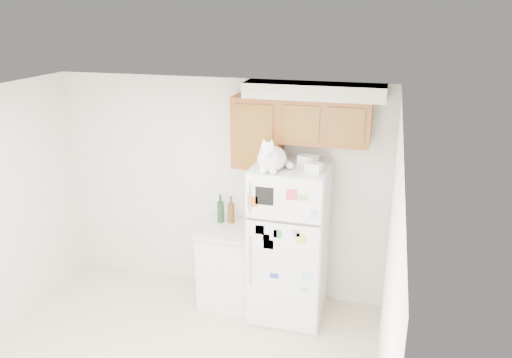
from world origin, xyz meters
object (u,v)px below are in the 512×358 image
at_px(cat, 271,158).
at_px(bottle_green, 221,208).
at_px(bottle_amber, 231,209).
at_px(storage_box_back, 308,160).
at_px(storage_box_front, 314,167).
at_px(base_counter, 230,264).
at_px(refrigerator, 289,243).

height_order(cat, bottle_green, cat).
relative_size(bottle_green, bottle_amber, 1.04).
height_order(storage_box_back, storage_box_front, storage_box_back).
bearing_deg(storage_box_back, base_counter, -158.51).
bearing_deg(storage_box_back, storage_box_front, -44.85).
bearing_deg(refrigerator, base_counter, 173.90).
bearing_deg(storage_box_front, cat, -154.97).
distance_m(refrigerator, storage_box_back, 0.92).
bearing_deg(bottle_green, refrigerator, -12.27).
distance_m(cat, bottle_amber, 1.02).
xyz_separation_m(base_counter, storage_box_front, (0.94, -0.20, 1.28)).
xyz_separation_m(refrigerator, base_counter, (-0.69, 0.07, -0.39)).
bearing_deg(refrigerator, storage_box_back, 27.75).
bearing_deg(storage_box_back, bottle_green, -164.74).
bearing_deg(storage_box_back, refrigerator, -131.30).
bearing_deg(refrigerator, storage_box_front, -26.47).
height_order(base_counter, storage_box_front, storage_box_front).
xyz_separation_m(refrigerator, cat, (-0.16, -0.21, 0.98)).
height_order(cat, storage_box_back, cat).
height_order(cat, storage_box_front, cat).
bearing_deg(base_counter, cat, -27.64).
bearing_deg(cat, bottle_amber, 144.01).
xyz_separation_m(base_counter, bottle_green, (-0.13, 0.11, 0.62)).
xyz_separation_m(refrigerator, storage_box_back, (0.16, 0.08, 0.90)).
bearing_deg(cat, storage_box_back, 42.64).
height_order(refrigerator, cat, cat).
xyz_separation_m(base_counter, bottle_amber, (-0.02, 0.12, 0.61)).
bearing_deg(base_counter, storage_box_back, 0.53).
xyz_separation_m(storage_box_front, bottle_amber, (-0.95, 0.32, -0.67)).
distance_m(refrigerator, storage_box_front, 0.94).
xyz_separation_m(cat, bottle_amber, (-0.55, 0.40, -0.76)).
bearing_deg(bottle_amber, base_counter, -82.42).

